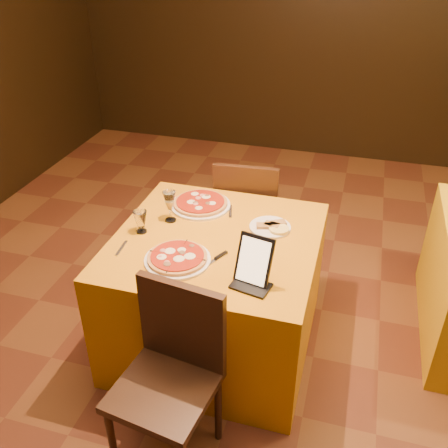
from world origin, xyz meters
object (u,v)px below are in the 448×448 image
(main_table, at_px, (217,292))
(chair_main_near, at_px, (164,390))
(pizza_near, at_px, (177,258))
(tablet, at_px, (254,260))
(pizza_far, at_px, (200,204))
(wine_glass, at_px, (170,206))
(chair_main_far, at_px, (249,214))
(water_glass, at_px, (141,222))

(main_table, distance_m, chair_main_near, 0.81)
(chair_main_near, relative_size, pizza_near, 2.69)
(tablet, bearing_deg, pizza_far, 139.36)
(main_table, bearing_deg, chair_main_near, -90.00)
(pizza_far, relative_size, wine_glass, 1.91)
(chair_main_far, distance_m, wine_glass, 0.84)
(main_table, relative_size, water_glass, 8.46)
(chair_main_far, bearing_deg, main_table, 85.65)
(chair_main_near, xyz_separation_m, tablet, (0.28, 0.50, 0.41))
(main_table, distance_m, pizza_far, 0.54)
(pizza_near, relative_size, water_glass, 2.60)
(chair_main_far, height_order, pizza_near, chair_main_far)
(pizza_near, height_order, water_glass, water_glass)
(main_table, distance_m, pizza_near, 0.48)
(pizza_far, relative_size, tablet, 1.48)
(chair_main_near, xyz_separation_m, pizza_far, (-0.19, 1.12, 0.31))
(pizza_near, xyz_separation_m, tablet, (0.41, -0.05, 0.10))
(water_glass, relative_size, tablet, 0.53)
(water_glass, bearing_deg, chair_main_far, 63.72)
(water_glass, bearing_deg, pizza_near, -35.14)
(pizza_far, bearing_deg, wine_glass, -118.19)
(chair_main_near, distance_m, wine_glass, 1.04)
(wine_glass, distance_m, water_glass, 0.20)
(pizza_near, bearing_deg, main_table, 63.61)
(chair_main_near, relative_size, wine_glass, 4.79)
(chair_main_near, bearing_deg, pizza_near, 111.31)
(tablet, bearing_deg, water_glass, 171.88)
(main_table, height_order, chair_main_near, chair_main_near)
(pizza_near, bearing_deg, pizza_far, 96.67)
(chair_main_near, distance_m, tablet, 0.71)
(main_table, height_order, pizza_far, pizza_far)
(chair_main_near, distance_m, pizza_far, 1.18)
(pizza_far, height_order, wine_glass, wine_glass)
(pizza_near, bearing_deg, chair_main_far, 83.06)
(pizza_far, bearing_deg, water_glass, -121.34)
(main_table, bearing_deg, chair_main_far, 90.00)
(chair_main_far, height_order, pizza_far, chair_main_far)
(main_table, xyz_separation_m, pizza_far, (-0.19, 0.31, 0.39))
(pizza_far, xyz_separation_m, tablet, (0.47, -0.62, 0.10))
(water_glass, xyz_separation_m, tablet, (0.70, -0.25, 0.06))
(chair_main_far, xyz_separation_m, pizza_far, (-0.19, -0.48, 0.31))
(pizza_near, relative_size, wine_glass, 1.78)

